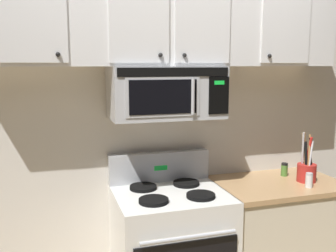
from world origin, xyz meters
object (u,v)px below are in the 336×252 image
at_px(stove_range, 171,252).
at_px(utensil_crock_red, 307,169).
at_px(over_range_microwave, 166,92).
at_px(salt_shaker, 309,180).
at_px(spice_jar, 284,169).

xyz_separation_m(stove_range, utensil_crock_red, (1.04, -0.05, 0.52)).
height_order(over_range_microwave, salt_shaker, over_range_microwave).
relative_size(over_range_microwave, salt_shaker, 7.21).
height_order(stove_range, salt_shaker, stove_range).
xyz_separation_m(stove_range, salt_shaker, (0.97, -0.18, 0.48)).
distance_m(utensil_crock_red, spice_jar, 0.19).
height_order(over_range_microwave, spice_jar, over_range_microwave).
bearing_deg(salt_shaker, utensil_crock_red, 60.81).
bearing_deg(spice_jar, utensil_crock_red, -67.93).
distance_m(over_range_microwave, utensil_crock_red, 1.21).
bearing_deg(spice_jar, stove_range, -172.53).
distance_m(over_range_microwave, spice_jar, 1.16).
distance_m(stove_range, spice_jar, 1.09).
bearing_deg(over_range_microwave, salt_shaker, -16.72).
bearing_deg(spice_jar, salt_shaker, -90.10).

